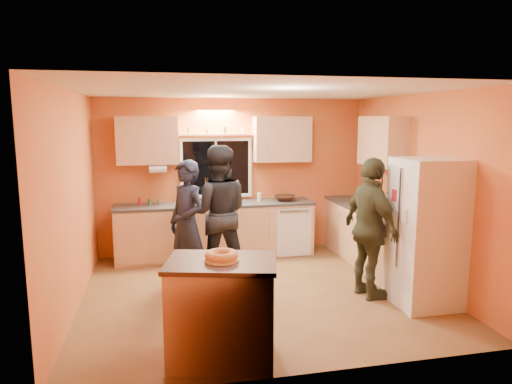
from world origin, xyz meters
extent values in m
plane|color=brown|center=(0.00, 0.00, 0.00)|extent=(4.50, 4.50, 0.00)
cube|color=#CD7B34|center=(0.00, 2.00, 1.30)|extent=(4.50, 0.04, 2.60)
cube|color=#CD7B34|center=(0.00, -2.00, 1.30)|extent=(4.50, 0.04, 2.60)
cube|color=#CD7B34|center=(-2.25, 0.00, 1.30)|extent=(0.04, 4.00, 2.60)
cube|color=#CD7B34|center=(2.25, 0.00, 1.30)|extent=(0.04, 4.00, 2.60)
cube|color=white|center=(0.00, 0.00, 2.60)|extent=(4.50, 4.00, 0.02)
cube|color=black|center=(-0.30, 1.99, 1.45)|extent=(1.10, 0.02, 0.90)
cube|color=white|center=(-0.30, 1.97, 1.45)|extent=(1.20, 0.04, 1.00)
cube|color=tan|center=(-1.40, 1.83, 1.92)|extent=(0.95, 0.33, 0.75)
cube|color=tan|center=(0.80, 1.83, 1.92)|extent=(0.95, 0.33, 0.75)
cube|color=tan|center=(2.08, 0.80, 1.92)|extent=(0.33, 1.00, 0.75)
cylinder|color=silver|center=(-1.25, 1.72, 1.48)|extent=(0.27, 0.12, 0.12)
cube|color=tan|center=(-0.35, 1.70, 0.43)|extent=(3.20, 0.60, 0.86)
cube|color=#282B2D|center=(-0.35, 1.70, 0.88)|extent=(3.24, 0.62, 0.04)
cube|color=tan|center=(1.95, 1.70, 0.43)|extent=(0.60, 0.60, 0.86)
cube|color=#282B2D|center=(1.95, 1.70, 0.88)|extent=(0.62, 0.62, 0.04)
cube|color=tan|center=(1.95, 0.50, 0.43)|extent=(0.60, 1.80, 0.86)
cube|color=#282B2D|center=(1.95, 0.50, 0.88)|extent=(0.62, 1.84, 0.04)
cube|color=silver|center=(1.89, -0.80, 0.90)|extent=(0.72, 0.70, 1.80)
cube|color=tan|center=(-0.71, -1.59, 0.47)|extent=(1.09, 0.86, 0.94)
cube|color=black|center=(-0.71, -1.59, 0.95)|extent=(1.14, 0.91, 0.04)
torus|color=tan|center=(-0.71, -1.59, 1.02)|extent=(0.31, 0.31, 0.09)
imported|color=black|center=(-0.89, 0.46, 0.86)|extent=(0.69, 0.75, 1.72)
imported|color=black|center=(-0.45, 0.68, 0.95)|extent=(1.01, 0.83, 1.90)
imported|color=#2F3421|center=(1.34, -0.44, 0.90)|extent=(0.58, 1.10, 1.79)
imported|color=black|center=(0.82, 1.70, 0.94)|extent=(0.43, 0.43, 0.09)
cylinder|color=beige|center=(-0.48, 1.75, 0.99)|extent=(0.14, 0.14, 0.17)
imported|color=gray|center=(1.98, 0.42, 1.06)|extent=(0.36, 0.33, 0.33)
cube|color=#AA1A2A|center=(1.91, 0.71, 0.94)|extent=(0.17, 0.13, 0.07)
camera|label=1|loc=(-1.24, -5.59, 2.25)|focal=32.00mm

